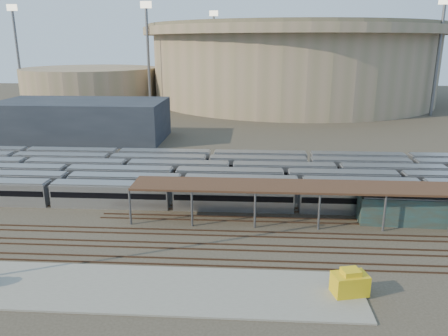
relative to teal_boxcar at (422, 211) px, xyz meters
name	(u,v)px	position (x,y,z in m)	size (l,w,h in m)	color
ground	(187,230)	(-32.12, -4.00, -1.97)	(420.00, 420.00, 0.00)	#383026
apron	(117,288)	(-37.12, -19.00, -1.87)	(50.00, 9.00, 0.20)	gray
subway_trains	(198,176)	(-32.81, 14.50, -0.17)	(121.41, 23.90, 3.60)	#BABABF
inspection_shed	(349,189)	(-10.12, 0.00, 3.02)	(60.30, 6.00, 5.30)	#5B5B60
empty_tracks	(181,246)	(-32.12, -9.00, -1.88)	(170.00, 9.62, 0.18)	#4C3323
stadium	(291,61)	(-7.12, 136.00, 14.50)	(124.00, 124.00, 32.50)	gray
secondary_arena	(91,85)	(-92.12, 126.00, 5.03)	(56.00, 56.00, 14.00)	gray
service_building	(83,120)	(-67.12, 51.00, 3.03)	(42.00, 20.00, 10.00)	#1E232D
floodlight_0	(148,53)	(-62.12, 106.00, 18.68)	(4.00, 1.00, 38.40)	#5B5B60
floodlight_1	(18,52)	(-117.12, 116.00, 18.68)	(4.00, 1.00, 38.40)	#5B5B60
floodlight_2	(438,54)	(37.88, 96.00, 18.68)	(4.00, 1.00, 38.40)	#5B5B60
floodlight_3	(214,50)	(-42.12, 156.00, 18.68)	(4.00, 1.00, 38.40)	#5B5B60
teal_boxcar	(422,211)	(0.00, 0.00, 0.00)	(16.87, 3.26, 3.94)	#1F494E
yellow_equipment	(350,284)	(-13.62, -18.68, -0.71)	(3.40, 2.13, 2.13)	gold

